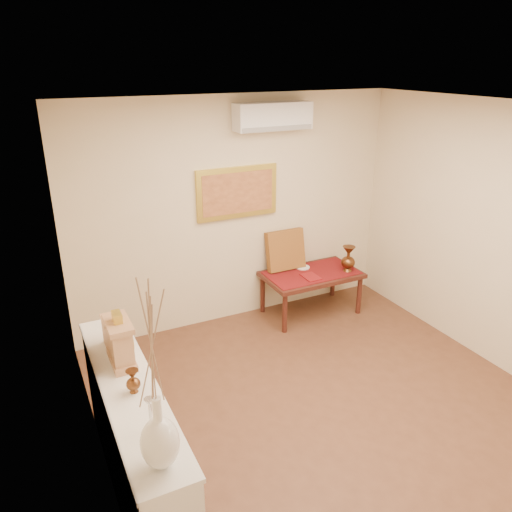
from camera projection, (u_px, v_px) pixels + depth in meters
floor at (340, 420)px, 4.52m from camera, size 4.50×4.50×0.00m
ceiling at (364, 112)px, 3.52m from camera, size 4.50×4.50×0.00m
wall_back at (237, 213)px, 5.90m from camera, size 4.00×0.02×2.70m
wall_left at (95, 343)px, 3.20m from camera, size 0.02×4.50×2.70m
white_vase at (154, 380)px, 2.53m from camera, size 0.21×0.21×1.12m
candlestick at (150, 414)px, 2.95m from camera, size 0.11×0.11×0.23m
brass_urn_small at (133, 378)px, 3.30m from camera, size 0.10×0.10×0.22m
table_cloth at (312, 273)px, 6.23m from camera, size 1.14×0.59×0.01m
brass_urn_tall at (348, 256)px, 6.21m from camera, size 0.18×0.18×0.40m
plate at (303, 267)px, 6.37m from camera, size 0.18×0.18×0.01m
menu at (311, 277)px, 6.09m from camera, size 0.18×0.25×0.01m
cushion at (285, 250)px, 6.26m from camera, size 0.50×0.20×0.51m
display_ledge at (135, 440)px, 3.59m from camera, size 0.37×2.02×0.98m
mantel_clock at (120, 341)px, 3.60m from camera, size 0.17×0.36×0.41m
wooden_chest at (115, 332)px, 3.82m from camera, size 0.16×0.21×0.24m
low_table at (311, 278)px, 6.26m from camera, size 1.20×0.70×0.55m
painting at (237, 193)px, 5.78m from camera, size 1.00×0.06×0.60m
ac_unit at (273, 116)px, 5.54m from camera, size 0.90×0.25×0.30m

